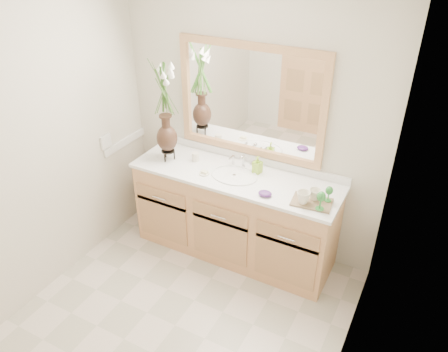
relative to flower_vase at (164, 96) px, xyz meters
The scene contains 19 objects.
floor 1.85m from the flower_vase, 55.98° to the right, with size 2.60×2.60×0.00m, color beige.
wall_back 0.77m from the flower_vase, 26.47° to the left, with size 2.40×0.02×2.40m, color beige.
wall_left 1.14m from the flower_vase, 119.18° to the right, with size 0.02×2.60×2.40m, color beige.
wall_right 2.11m from the flower_vase, 27.66° to the right, with size 0.02×2.60×2.40m, color beige.
vanity 1.23m from the flower_vase, ahead, with size 1.80×0.55×0.80m.
counter 0.90m from the flower_vase, ahead, with size 1.84×0.57×0.03m, color white.
sink 0.93m from the flower_vase, ahead, with size 0.38×0.34×0.23m.
mirror 0.72m from the flower_vase, 24.92° to the left, with size 1.32×0.04×0.97m.
switch_plate 0.73m from the flower_vase, 158.55° to the right, with size 0.02×0.12×0.12m, color white.
flower_vase is the anchor object (origin of this frame).
tumbler 0.62m from the flower_vase, 21.81° to the left, with size 0.06×0.06×0.08m, color white.
soap_dish 0.73m from the flower_vase, 10.27° to the right, with size 0.09×0.09×0.03m.
soap_bottle 0.98m from the flower_vase, 11.39° to the left, with size 0.06×0.06×0.14m, color #91C42E.
purple_dish 1.18m from the flower_vase, ahead, with size 0.11×0.09×0.04m, color #50246D.
tray 1.50m from the flower_vase, ahead, with size 0.30×0.20×0.02m, color brown.
mug_left 1.43m from the flower_vase, ahead, with size 0.10×0.10×0.10m, color white.
mug_right 1.48m from the flower_vase, ahead, with size 0.09×0.09×0.09m, color white.
goblet_front 1.54m from the flower_vase, ahead, with size 0.07×0.07×0.15m.
goblet_back 1.56m from the flower_vase, ahead, with size 0.06×0.06×0.13m.
Camera 1 is at (1.42, -1.86, 2.73)m, focal length 35.00 mm.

